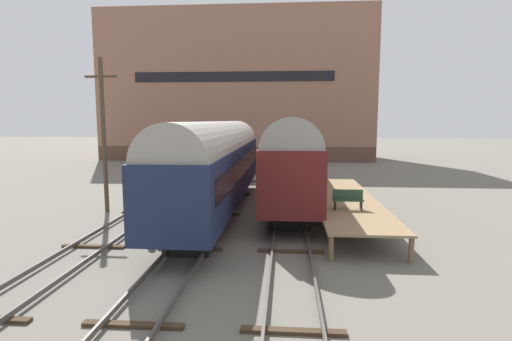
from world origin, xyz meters
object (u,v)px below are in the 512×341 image
bench (348,199)px  train_car_navy (217,161)px  person_worker (148,216)px  utility_pole (104,133)px  train_car_maroon (290,154)px

bench → train_car_navy: bearing=154.8°
person_worker → utility_pole: utility_pole is taller
train_car_navy → utility_pole: utility_pole is taller
train_car_navy → person_worker: 5.94m
person_worker → train_car_navy: bearing=67.7°
train_car_navy → train_car_maroon: (4.02, 3.62, 0.11)m
person_worker → utility_pole: bearing=129.9°
train_car_maroon → train_car_navy: bearing=-138.0°
train_car_maroon → utility_pole: utility_pole is taller
utility_pole → train_car_maroon: bearing=20.4°
train_car_maroon → bench: (2.67, -6.76, -1.49)m
bench → person_worker: bench is taller
utility_pole → bench: bearing=-12.7°
bench → utility_pole: (-12.99, 2.93, 2.90)m
train_car_navy → utility_pole: size_ratio=2.20×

